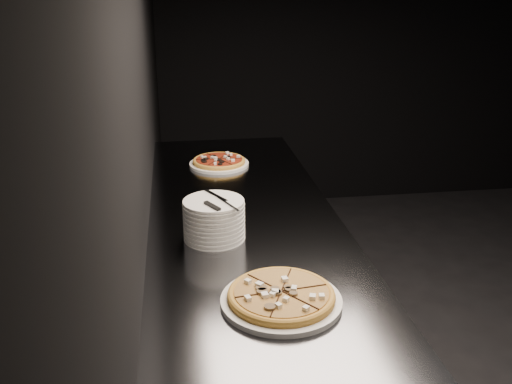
{
  "coord_description": "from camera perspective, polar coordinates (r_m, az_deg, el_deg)",
  "views": [
    {
      "loc": [
        -2.38,
        -1.97,
        1.81
      ],
      "look_at": [
        -2.08,
        0.09,
        1.02
      ],
      "focal_mm": 40.0,
      "sensor_mm": 36.0,
      "label": 1
    }
  ],
  "objects": [
    {
      "name": "wall_back",
      "position": [
        5.08,
        20.4,
        14.95
      ],
      "size": [
        5.0,
        0.02,
        2.8
      ],
      "primitive_type": "cube",
      "color": "black",
      "rests_on": "floor"
    },
    {
      "name": "wall_left",
      "position": [
        2.02,
        -11.64,
        8.73
      ],
      "size": [
        0.02,
        5.0,
        2.8
      ],
      "primitive_type": "cube",
      "color": "black",
      "rests_on": "floor"
    },
    {
      "name": "ramekin",
      "position": [
        2.19,
        -2.21,
        -2.08
      ],
      "size": [
        0.08,
        0.08,
        0.07
      ],
      "color": "white",
      "rests_on": "counter"
    },
    {
      "name": "pizza_mushroom",
      "position": [
        1.67,
        2.54,
        -10.42
      ],
      "size": [
        0.35,
        0.35,
        0.04
      ],
      "rotation": [
        0.0,
        0.0,
        0.12
      ],
      "color": "white",
      "rests_on": "counter"
    },
    {
      "name": "counter",
      "position": [
        2.4,
        -0.89,
        -13.3
      ],
      "size": [
        0.74,
        2.44,
        0.92
      ],
      "color": "slate",
      "rests_on": "floor"
    },
    {
      "name": "pizza_tomato",
      "position": [
        2.86,
        -3.71,
        3.03
      ],
      "size": [
        0.3,
        0.3,
        0.03
      ],
      "rotation": [
        0.0,
        0.0,
        -0.04
      ],
      "color": "white",
      "rests_on": "counter"
    },
    {
      "name": "plate_stack",
      "position": [
        2.04,
        -4.22,
        -2.77
      ],
      "size": [
        0.22,
        0.22,
        0.15
      ],
      "color": "white",
      "rests_on": "counter"
    },
    {
      "name": "cutlery",
      "position": [
        2.0,
        -3.99,
        -0.94
      ],
      "size": [
        0.09,
        0.23,
        0.01
      ],
      "rotation": [
        0.0,
        0.0,
        0.5
      ],
      "color": "silver",
      "rests_on": "plate_stack"
    }
  ]
}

